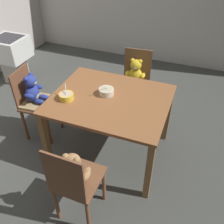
% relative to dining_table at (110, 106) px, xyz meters
% --- Properties ---
extents(ground_plane, '(5.20, 5.20, 0.04)m').
position_rel_dining_table_xyz_m(ground_plane, '(0.00, 0.00, -0.68)').
color(ground_plane, '#464844').
extents(dining_table, '(1.18, 0.97, 0.76)m').
position_rel_dining_table_xyz_m(dining_table, '(0.00, 0.00, 0.00)').
color(dining_table, brown).
rests_on(dining_table, ground_plane).
extents(teddy_chair_near_left, '(0.41, 0.41, 0.89)m').
position_rel_dining_table_xyz_m(teddy_chair_near_left, '(-0.94, -0.01, -0.11)').
color(teddy_chair_near_left, brown).
rests_on(teddy_chair_near_left, ground_plane).
extents(teddy_chair_near_front, '(0.38, 0.40, 0.91)m').
position_rel_dining_table_xyz_m(teddy_chair_near_front, '(0.02, -0.85, -0.11)').
color(teddy_chair_near_front, brown).
rests_on(teddy_chair_near_front, ground_plane).
extents(teddy_chair_far_center, '(0.42, 0.40, 0.88)m').
position_rel_dining_table_xyz_m(teddy_chair_far_center, '(0.02, 0.84, -0.11)').
color(teddy_chair_far_center, brown).
rests_on(teddy_chair_far_center, ground_plane).
extents(porridge_bowl_yellow_near_left, '(0.15, 0.15, 0.14)m').
position_rel_dining_table_xyz_m(porridge_bowl_yellow_near_left, '(-0.40, -0.17, 0.13)').
color(porridge_bowl_yellow_near_left, yellow).
rests_on(porridge_bowl_yellow_near_left, dining_table).
extents(porridge_bowl_cream_center, '(0.15, 0.16, 0.14)m').
position_rel_dining_table_xyz_m(porridge_bowl_cream_center, '(-0.06, 0.06, 0.13)').
color(porridge_bowl_cream_center, beige).
rests_on(porridge_bowl_cream_center, dining_table).
extents(sink_basin, '(0.50, 0.48, 0.74)m').
position_rel_dining_table_xyz_m(sink_basin, '(-2.05, 0.95, -0.17)').
color(sink_basin, '#B7B2A8').
rests_on(sink_basin, ground_plane).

